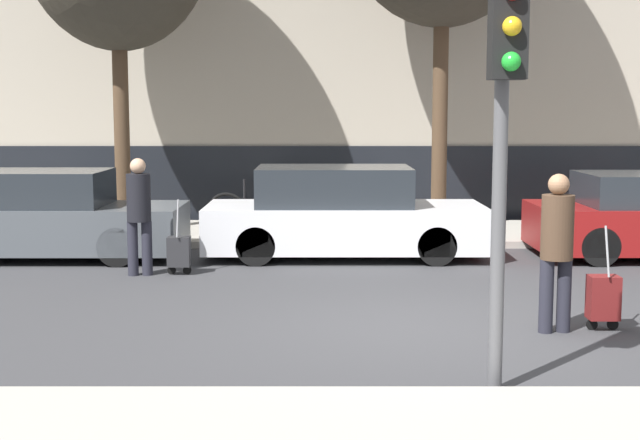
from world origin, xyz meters
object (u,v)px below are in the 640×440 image
object	(u,v)px
parked_car_0	(39,217)
trolley_right	(607,298)
traffic_light	(508,100)
parked_car_1	(345,215)
trolley_left	(182,252)
parked_bicycle	(258,211)
pedestrian_right	(560,243)
pedestrian_left	(142,209)

from	to	relation	value
parked_car_0	trolley_right	distance (m)	8.89
traffic_light	parked_car_1	bearing A→B (deg)	99.07
trolley_left	parked_bicycle	size ratio (longest dim) A/B	0.61
trolley_left	pedestrian_right	size ratio (longest dim) A/B	0.64
parked_car_1	pedestrian_right	distance (m)	5.36
pedestrian_left	trolley_left	xyz separation A→B (m)	(0.55, 0.07, -0.62)
pedestrian_right	parked_car_1	bearing A→B (deg)	-76.20
pedestrian_right	parked_car_0	bearing A→B (deg)	-44.15
parked_bicycle	traffic_light	bearing A→B (deg)	-73.79
parked_car_0	traffic_light	bearing A→B (deg)	-49.08
trolley_left	pedestrian_right	xyz separation A→B (m)	(4.52, -3.35, 0.63)
pedestrian_right	traffic_light	bearing A→B (deg)	54.35
parked_car_0	parked_bicycle	bearing A→B (deg)	34.88
pedestrian_left	traffic_light	world-z (taller)	traffic_light
parked_car_1	trolley_right	bearing A→B (deg)	-60.78
trolley_left	pedestrian_right	distance (m)	5.66
pedestrian_left	traffic_light	xyz separation A→B (m)	(4.04, -5.40, 1.48)
parked_car_1	trolley_right	distance (m)	5.52
trolley_right	parked_bicycle	bearing A→B (deg)	121.26
parked_car_0	traffic_light	size ratio (longest dim) A/B	1.34
traffic_light	trolley_right	bearing A→B (deg)	54.71
traffic_light	parked_car_0	bearing A→B (deg)	130.92
pedestrian_left	parked_car_0	bearing A→B (deg)	-44.80
pedestrian_left	traffic_light	size ratio (longest dim) A/B	0.49
trolley_right	parked_bicycle	size ratio (longest dim) A/B	0.64
parked_car_1	trolley_right	xyz separation A→B (m)	(2.69, -4.81, -0.32)
parked_car_0	trolley_right	xyz separation A→B (m)	(7.55, -4.69, -0.30)
parked_car_1	trolley_left	size ratio (longest dim) A/B	4.08
pedestrian_right	parked_bicycle	world-z (taller)	pedestrian_right
trolley_left	traffic_light	bearing A→B (deg)	-57.45
parked_bicycle	parked_car_0	bearing A→B (deg)	-145.12
pedestrian_left	trolley_right	size ratio (longest dim) A/B	1.48
pedestrian_right	traffic_light	world-z (taller)	traffic_light
trolley_left	parked_car_0	bearing A→B (deg)	150.11
parked_car_0	parked_car_1	bearing A→B (deg)	1.39
trolley_left	pedestrian_left	bearing A→B (deg)	-172.90
trolley_left	traffic_light	xyz separation A→B (m)	(3.49, -5.47, 2.09)
trolley_right	parked_bicycle	distance (m)	8.18
pedestrian_left	trolley_right	bearing A→B (deg)	143.20
pedestrian_left	parked_bicycle	bearing A→B (deg)	-116.82
trolley_left	parked_bicycle	distance (m)	3.83
parked_bicycle	pedestrian_left	bearing A→B (deg)	-109.64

